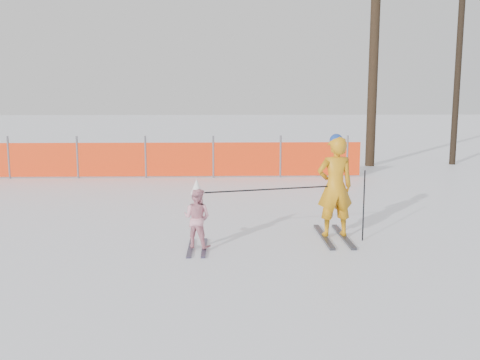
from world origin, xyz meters
The scene contains 6 objects.
ground centered at (0.00, 0.00, 0.00)m, with size 120.00×120.00×0.00m, color white.
adult centered at (1.61, 0.42, 0.89)m, with size 0.67×1.56×1.79m.
child centered at (-0.70, -0.19, 0.51)m, with size 0.57×1.05×1.13m.
ski_poles centered at (1.03, 0.15, 0.79)m, with size 2.66×0.56×1.20m.
safety_fence centered at (-3.41, 7.31, 0.56)m, with size 14.42×0.06×1.25m.
tree_trunks centered at (5.66, 9.96, 3.32)m, with size 3.32×0.58×6.92m.
Camera 1 is at (-0.27, -8.46, 2.42)m, focal length 40.00 mm.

